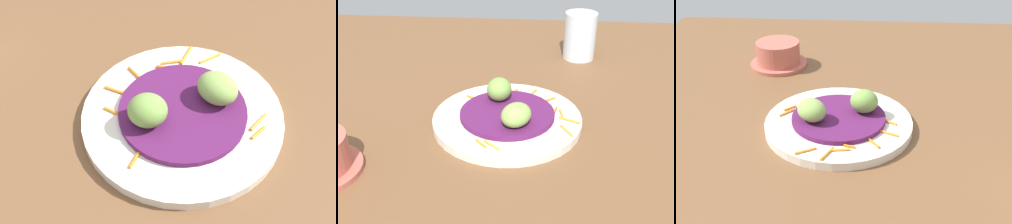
% 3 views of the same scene
% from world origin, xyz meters
% --- Properties ---
extents(table_surface, '(1.10, 1.10, 0.02)m').
position_xyz_m(table_surface, '(0.00, 0.00, 0.01)').
color(table_surface, brown).
rests_on(table_surface, ground).
extents(main_plate, '(0.25, 0.25, 0.01)m').
position_xyz_m(main_plate, '(0.04, -0.04, 0.03)').
color(main_plate, silver).
rests_on(main_plate, table_surface).
extents(cabbage_bed, '(0.16, 0.16, 0.01)m').
position_xyz_m(cabbage_bed, '(0.04, -0.04, 0.04)').
color(cabbage_bed, '#51194C').
rests_on(cabbage_bed, main_plate).
extents(carrot_garnish, '(0.20, 0.20, 0.00)m').
position_xyz_m(carrot_garnish, '(0.09, -0.03, 0.04)').
color(carrot_garnish, orange).
rests_on(carrot_garnish, main_plate).
extents(guac_scoop_left, '(0.07, 0.07, 0.04)m').
position_xyz_m(guac_scoop_left, '(0.06, -0.08, 0.06)').
color(guac_scoop_left, '#84A851').
rests_on(guac_scoop_left, cabbage_bed).
extents(guac_scoop_center, '(0.05, 0.05, 0.04)m').
position_xyz_m(guac_scoop_center, '(0.03, 0.00, 0.06)').
color(guac_scoop_center, '#759E47').
rests_on(guac_scoop_center, cabbage_bed).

